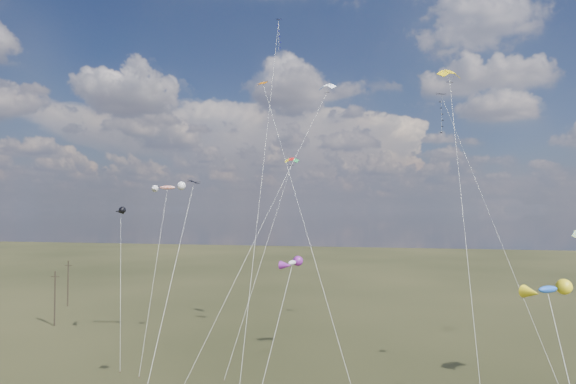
% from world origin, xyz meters
% --- Properties ---
extents(utility_pole_near, '(1.40, 0.20, 8.00)m').
position_xyz_m(utility_pole_near, '(-38.00, 30.00, 4.09)').
color(utility_pole_near, black).
rests_on(utility_pole_near, ground).
extents(utility_pole_far, '(1.40, 0.20, 8.00)m').
position_xyz_m(utility_pole_far, '(-46.00, 44.00, 4.09)').
color(utility_pole_far, black).
rests_on(utility_pole_far, ground).
extents(diamond_black_high, '(9.39, 22.50, 32.36)m').
position_xyz_m(diamond_black_high, '(17.71, 31.40, 27.72)').
color(diamond_black_high, black).
rests_on(diamond_black_high, ground).
extents(diamond_navy_tall, '(5.91, 35.40, 43.70)m').
position_xyz_m(diamond_navy_tall, '(-3.93, 28.28, 37.18)').
color(diamond_navy_tall, '#0A1350').
rests_on(diamond_navy_tall, ground).
extents(diamond_black_mid, '(0.97, 12.02, 19.60)m').
position_xyz_m(diamond_black_mid, '(-4.90, 1.17, 14.43)').
color(diamond_black_mid, black).
rests_on(diamond_black_mid, ground).
extents(diamond_orange_center, '(14.14, 21.36, 31.56)m').
position_xyz_m(diamond_orange_center, '(1.11, 12.34, 21.74)').
color(diamond_orange_center, '#BF5C00').
rests_on(diamond_orange_center, ground).
extents(parafoil_yellow, '(2.56, 19.44, 30.82)m').
position_xyz_m(parafoil_yellow, '(16.67, 14.09, 30.02)').
color(parafoil_yellow, '#D7B50A').
rests_on(parafoil_yellow, ground).
extents(parafoil_blue_white, '(11.45, 24.09, 33.89)m').
position_xyz_m(parafoil_blue_white, '(2.55, 29.10, 33.04)').
color(parafoil_blue_white, '#1753AF').
rests_on(parafoil_blue_white, ground).
extents(parafoil_tricolor, '(4.25, 16.95, 24.19)m').
position_xyz_m(parafoil_tricolor, '(-2.06, 28.74, 23.46)').
color(parafoil_tricolor, yellow).
rests_on(parafoil_tricolor, ground).
extents(novelty_orange_black, '(7.86, 12.19, 17.46)m').
position_xyz_m(novelty_orange_black, '(-23.47, 23.50, 16.87)').
color(novelty_orange_black, orange).
rests_on(novelty_orange_black, ground).
extents(novelty_white_purple, '(2.30, 10.20, 13.59)m').
position_xyz_m(novelty_white_purple, '(4.33, 0.32, 13.12)').
color(novelty_white_purple, silver).
rests_on(novelty_white_purple, ground).
extents(novelty_redwhite_stripe, '(5.29, 13.41, 20.57)m').
position_xyz_m(novelty_redwhite_stripe, '(-17.21, 23.99, 19.87)').
color(novelty_redwhite_stripe, red).
rests_on(novelty_redwhite_stripe, ground).
extents(novelty_blue_yellow, '(2.57, 11.15, 13.43)m').
position_xyz_m(novelty_blue_yellow, '(19.54, -7.69, 12.92)').
color(novelty_blue_yellow, blue).
rests_on(novelty_blue_yellow, ground).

